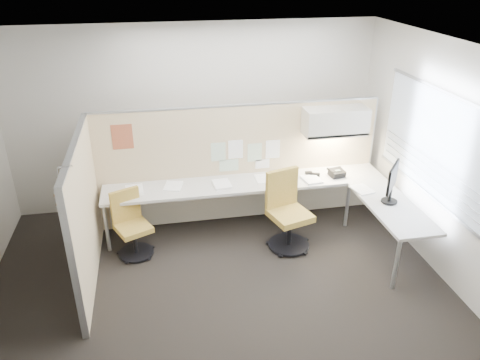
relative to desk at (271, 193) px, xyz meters
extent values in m
cube|color=black|center=(-0.93, -1.13, -0.61)|extent=(5.50, 4.50, 0.01)
cube|color=white|center=(-0.93, -1.13, 2.20)|extent=(5.50, 4.50, 0.01)
cube|color=beige|center=(-0.93, 1.12, 0.80)|extent=(5.50, 0.02, 2.80)
cube|color=beige|center=(-0.93, -3.38, 0.80)|extent=(5.50, 0.02, 2.80)
cube|color=beige|center=(1.82, -1.13, 0.80)|extent=(0.02, 4.50, 2.80)
cube|color=#95A0AD|center=(1.79, -1.13, 0.95)|extent=(0.01, 2.80, 1.30)
cube|color=beige|center=(-0.38, 0.47, 0.27)|extent=(4.10, 0.06, 1.75)
cube|color=beige|center=(-2.43, -0.63, 0.27)|extent=(0.06, 2.20, 1.75)
cube|color=beige|center=(-0.33, 0.14, 0.11)|extent=(4.00, 0.60, 0.04)
cube|color=beige|center=(1.37, -0.89, 0.11)|extent=(0.60, 1.47, 0.04)
cube|color=beige|center=(-0.33, 0.41, -0.26)|extent=(3.90, 0.02, 0.64)
cylinder|color=#A5A8AA|center=(-2.28, -0.11, -0.26)|extent=(0.05, 0.05, 0.69)
cylinder|color=#A5A8AA|center=(1.12, -1.58, -0.26)|extent=(0.05, 0.05, 0.69)
cylinder|color=#A5A8AA|center=(1.12, -0.11, -0.26)|extent=(0.05, 0.05, 0.69)
cube|color=beige|center=(0.97, 0.26, 0.91)|extent=(0.90, 0.36, 0.38)
cube|color=#FFEABF|center=(0.97, 0.26, 0.70)|extent=(0.60, 0.06, 0.02)
cube|color=#8CBF8C|center=(-0.68, 0.44, 0.50)|extent=(0.21, 0.00, 0.28)
cube|color=white|center=(-0.43, 0.44, 0.52)|extent=(0.21, 0.00, 0.28)
cube|color=#8CBF8C|center=(-0.15, 0.44, 0.45)|extent=(0.21, 0.00, 0.28)
cube|color=white|center=(0.12, 0.44, 0.48)|extent=(0.21, 0.00, 0.28)
cube|color=#8CBF8C|center=(-0.53, 0.44, 0.28)|extent=(0.28, 0.00, 0.18)
cube|color=white|center=(-0.03, 0.44, 0.26)|extent=(0.21, 0.00, 0.14)
cube|color=#F0531E|center=(-1.98, 0.44, 0.82)|extent=(0.28, 0.00, 0.35)
cylinder|color=black|center=(-1.92, -0.28, -0.58)|extent=(0.46, 0.46, 0.03)
cylinder|color=black|center=(-1.92, -0.28, -0.40)|extent=(0.05, 0.05, 0.36)
cube|color=#C28F48|center=(-1.92, -0.28, -0.19)|extent=(0.54, 0.54, 0.07)
cube|color=#C28F48|center=(-2.00, -0.10, 0.07)|extent=(0.38, 0.21, 0.45)
cylinder|color=black|center=(0.14, -0.49, -0.57)|extent=(0.56, 0.56, 0.03)
cylinder|color=black|center=(0.14, -0.49, -0.36)|extent=(0.06, 0.06, 0.43)
cube|color=#C28F48|center=(0.14, -0.49, -0.11)|extent=(0.61, 0.61, 0.09)
cube|color=#C28F48|center=(0.07, -0.26, 0.20)|extent=(0.47, 0.19, 0.54)
cylinder|color=black|center=(1.37, -0.79, 0.14)|extent=(0.21, 0.21, 0.02)
cylinder|color=black|center=(1.37, -0.79, 0.23)|extent=(0.04, 0.04, 0.19)
cube|color=black|center=(1.37, -0.79, 0.49)|extent=(0.34, 0.41, 0.33)
cube|color=black|center=(1.37, -0.79, 0.49)|extent=(0.29, 0.36, 0.29)
cube|color=black|center=(0.99, 0.09, 0.18)|extent=(0.23, 0.22, 0.12)
cylinder|color=black|center=(0.90, 0.11, 0.21)|extent=(0.07, 0.17, 0.04)
cube|color=black|center=(0.69, 0.15, 0.15)|extent=(0.15, 0.08, 0.05)
cube|color=black|center=(0.60, 0.19, 0.16)|extent=(0.10, 0.07, 0.06)
cube|color=silver|center=(-2.43, -1.27, 1.17)|extent=(0.14, 0.02, 0.02)
cylinder|color=silver|center=(-2.50, -1.27, 1.09)|extent=(0.02, 0.02, 0.14)
cube|color=#AD7F4C|center=(-2.50, -1.27, 0.96)|extent=(0.02, 0.44, 0.12)
cube|color=#AD7F4C|center=(-2.53, -1.24, 0.92)|extent=(0.02, 0.44, 0.12)
cube|color=gray|center=(-2.51, -1.32, 0.32)|extent=(0.01, 0.07, 1.11)
cube|color=white|center=(-1.88, 0.17, 0.14)|extent=(0.24, 0.31, 0.03)
cube|color=white|center=(-1.36, 0.20, 0.14)|extent=(0.30, 0.35, 0.02)
cube|color=white|center=(-0.69, 0.11, 0.15)|extent=(0.25, 0.32, 0.03)
cube|color=white|center=(-0.07, 0.19, 0.13)|extent=(0.23, 0.30, 0.01)
cube|color=white|center=(0.59, 0.04, 0.14)|extent=(0.27, 0.33, 0.03)
cube|color=white|center=(1.17, -0.39, 0.14)|extent=(0.28, 0.34, 0.02)
camera|label=1|loc=(-1.54, -5.66, 3.04)|focal=35.00mm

